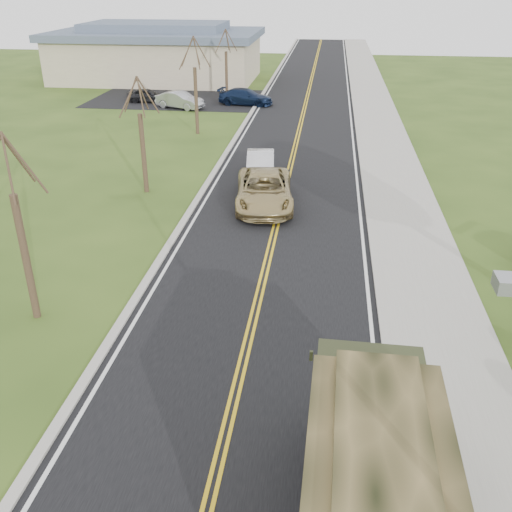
# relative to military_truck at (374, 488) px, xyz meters

# --- Properties ---
(road) EXTENTS (8.00, 120.00, 0.01)m
(road) POSITION_rel_military_truck_xyz_m (-3.20, 37.41, -1.95)
(road) COLOR black
(road) RESTS_ON ground
(curb_right) EXTENTS (0.30, 120.00, 0.12)m
(curb_right) POSITION_rel_military_truck_xyz_m (0.95, 37.41, -1.89)
(curb_right) COLOR #9E998E
(curb_right) RESTS_ON ground
(sidewalk_right) EXTENTS (3.20, 120.00, 0.10)m
(sidewalk_right) POSITION_rel_military_truck_xyz_m (2.70, 37.41, -1.90)
(sidewalk_right) COLOR #9E998E
(sidewalk_right) RESTS_ON ground
(curb_left) EXTENTS (0.30, 120.00, 0.10)m
(curb_left) POSITION_rel_military_truck_xyz_m (-7.35, 37.41, -1.90)
(curb_left) COLOR #9E998E
(curb_left) RESTS_ON ground
(bare_tree_a) EXTENTS (1.93, 2.26, 6.08)m
(bare_tree_a) POSITION_rel_military_truck_xyz_m (-10.20, 7.41, 0.67)
(bare_tree_a) COLOR #38281C
(bare_tree_a) RESTS_ON ground
(bare_tree_b) EXTENTS (1.83, 2.14, 5.73)m
(bare_tree_b) POSITION_rel_military_truck_xyz_m (-10.20, 19.41, 0.52)
(bare_tree_b) COLOR #38281C
(bare_tree_b) RESTS_ON ground
(bare_tree_c) EXTENTS (2.04, 2.39, 6.42)m
(bare_tree_c) POSITION_rel_military_truck_xyz_m (-10.20, 31.41, 0.82)
(bare_tree_c) COLOR #38281C
(bare_tree_c) RESTS_ON ground
(bare_tree_d) EXTENTS (1.88, 2.20, 5.91)m
(bare_tree_d) POSITION_rel_military_truck_xyz_m (-10.20, 43.41, 0.60)
(bare_tree_d) COLOR #38281C
(bare_tree_d) RESTS_ON ground
(commercial_building) EXTENTS (25.50, 21.50, 5.65)m
(commercial_building) POSITION_rel_military_truck_xyz_m (-19.18, 53.38, 0.73)
(commercial_building) COLOR tan
(commercial_building) RESTS_ON ground
(military_truck) EXTENTS (2.52, 6.89, 3.41)m
(military_truck) POSITION_rel_military_truck_xyz_m (0.00, 0.00, 0.00)
(military_truck) COLOR black
(military_truck) RESTS_ON ground
(suv_champagne) EXTENTS (3.26, 5.94, 1.58)m
(suv_champagne) POSITION_rel_military_truck_xyz_m (-4.00, 18.19, -1.17)
(suv_champagne) COLOR tan
(suv_champagne) RESTS_ON ground
(sedan_silver) EXTENTS (1.88, 4.32, 1.38)m
(sedan_silver) POSITION_rel_military_truck_xyz_m (-4.69, 22.42, -1.26)
(sedan_silver) COLOR silver
(sedan_silver) RESTS_ON ground
(lot_car_dark) EXTENTS (3.49, 1.43, 1.18)m
(lot_car_dark) POSITION_rel_military_truck_xyz_m (-16.86, 41.52, -1.36)
(lot_car_dark) COLOR black
(lot_car_dark) RESTS_ON ground
(lot_car_silver) EXTENTS (4.37, 2.83, 1.36)m
(lot_car_silver) POSITION_rel_military_truck_xyz_m (-13.46, 39.43, -1.27)
(lot_car_silver) COLOR #9F9FA3
(lot_car_silver) RESTS_ON ground
(lot_car_navy) EXTENTS (4.85, 2.51, 1.34)m
(lot_car_navy) POSITION_rel_military_truck_xyz_m (-8.25, 41.53, -1.28)
(lot_car_navy) COLOR #0D1933
(lot_car_navy) RESTS_ON ground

